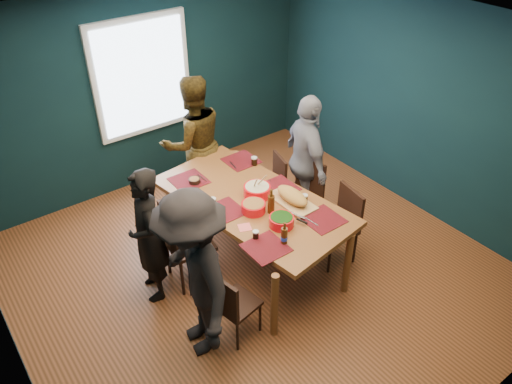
% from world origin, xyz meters
% --- Properties ---
extents(room, '(5.01, 5.01, 2.71)m').
position_xyz_m(room, '(0.00, 0.27, 1.37)').
color(room, '#9A512C').
rests_on(room, ground).
extents(dining_table, '(1.43, 2.38, 0.85)m').
position_xyz_m(dining_table, '(0.11, 0.21, 0.77)').
color(dining_table, brown).
rests_on(dining_table, floor).
extents(chair_left_far, '(0.44, 0.44, 0.89)m').
position_xyz_m(chair_left_far, '(-0.68, 0.97, 0.52)').
color(chair_left_far, black).
rests_on(chair_left_far, floor).
extents(chair_left_mid, '(0.50, 0.50, 1.01)m').
position_xyz_m(chair_left_mid, '(-0.72, 0.36, 0.59)').
color(chair_left_mid, black).
rests_on(chair_left_mid, floor).
extents(chair_left_near, '(0.43, 0.43, 0.82)m').
position_xyz_m(chair_left_near, '(-0.74, -0.60, 0.48)').
color(chair_left_near, black).
rests_on(chair_left_near, floor).
extents(chair_right_far, '(0.45, 0.45, 0.82)m').
position_xyz_m(chair_right_far, '(0.87, 0.79, 0.48)').
color(chair_right_far, black).
rests_on(chair_right_far, floor).
extents(chair_right_mid, '(0.50, 0.50, 0.92)m').
position_xyz_m(chair_right_mid, '(0.99, 0.31, 0.54)').
color(chair_right_mid, black).
rests_on(chair_right_mid, floor).
extents(chair_right_near, '(0.47, 0.47, 0.92)m').
position_xyz_m(chair_right_near, '(0.94, -0.37, 0.53)').
color(chair_right_near, black).
rests_on(chair_right_near, floor).
extents(person_far_left, '(0.49, 0.63, 1.54)m').
position_xyz_m(person_far_left, '(-1.06, 0.41, 0.77)').
color(person_far_left, black).
rests_on(person_far_left, floor).
extents(person_back, '(0.96, 0.80, 1.79)m').
position_xyz_m(person_back, '(0.20, 1.60, 0.89)').
color(person_back, black).
rests_on(person_back, floor).
extents(person_right, '(0.70, 1.07, 1.69)m').
position_xyz_m(person_right, '(1.12, 0.46, 0.85)').
color(person_right, white).
rests_on(person_right, floor).
extents(person_near_left, '(0.85, 1.24, 1.77)m').
position_xyz_m(person_near_left, '(-1.03, -0.47, 0.88)').
color(person_near_left, black).
rests_on(person_near_left, floor).
extents(bowl_salad, '(0.26, 0.26, 0.11)m').
position_xyz_m(bowl_salad, '(-0.01, 0.02, 0.91)').
color(bowl_salad, red).
rests_on(bowl_salad, dining_table).
extents(bowl_dumpling, '(0.30, 0.30, 0.28)m').
position_xyz_m(bowl_dumpling, '(0.19, 0.23, 0.92)').
color(bowl_dumpling, red).
rests_on(bowl_dumpling, dining_table).
extents(bowl_herbs, '(0.26, 0.26, 0.11)m').
position_xyz_m(bowl_herbs, '(0.08, -0.34, 0.91)').
color(bowl_herbs, red).
rests_on(bowl_herbs, dining_table).
extents(cutting_board, '(0.34, 0.69, 0.15)m').
position_xyz_m(cutting_board, '(0.42, -0.10, 0.92)').
color(cutting_board, tan).
rests_on(cutting_board, dining_table).
extents(small_bowl, '(0.13, 0.13, 0.06)m').
position_xyz_m(small_bowl, '(-0.23, 0.86, 0.88)').
color(small_bowl, black).
rests_on(small_bowl, dining_table).
extents(beer_bottle_a, '(0.07, 0.07, 0.25)m').
position_xyz_m(beer_bottle_a, '(-0.08, -0.57, 0.94)').
color(beer_bottle_a, '#40210B').
rests_on(beer_bottle_a, dining_table).
extents(beer_bottle_b, '(0.07, 0.07, 0.28)m').
position_xyz_m(beer_bottle_b, '(0.13, -0.10, 0.96)').
color(beer_bottle_b, '#40210B').
rests_on(beer_bottle_b, dining_table).
extents(cola_glass_a, '(0.06, 0.06, 0.09)m').
position_xyz_m(cola_glass_a, '(-0.25, -0.34, 0.90)').
color(cola_glass_a, black).
rests_on(cola_glass_a, dining_table).
extents(cola_glass_b, '(0.07, 0.07, 0.09)m').
position_xyz_m(cola_glass_b, '(0.53, -0.17, 0.90)').
color(cola_glass_b, black).
rests_on(cola_glass_b, dining_table).
extents(cola_glass_c, '(0.08, 0.08, 0.10)m').
position_xyz_m(cola_glass_c, '(0.55, 0.76, 0.91)').
color(cola_glass_c, black).
rests_on(cola_glass_c, dining_table).
extents(cola_glass_d, '(0.07, 0.07, 0.10)m').
position_xyz_m(cola_glass_d, '(-0.31, 0.35, 0.91)').
color(cola_glass_d, black).
rests_on(cola_glass_d, dining_table).
extents(napkin_a, '(0.21, 0.21, 0.00)m').
position_xyz_m(napkin_a, '(0.50, 0.22, 0.85)').
color(napkin_a, '#F96A68').
rests_on(napkin_a, dining_table).
extents(napkin_b, '(0.16, 0.16, 0.00)m').
position_xyz_m(napkin_b, '(-0.24, -0.14, 0.85)').
color(napkin_b, '#F96A68').
rests_on(napkin_b, dining_table).
extents(napkin_c, '(0.18, 0.18, 0.00)m').
position_xyz_m(napkin_c, '(0.48, -0.48, 0.85)').
color(napkin_c, '#F96A68').
rests_on(napkin_c, dining_table).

